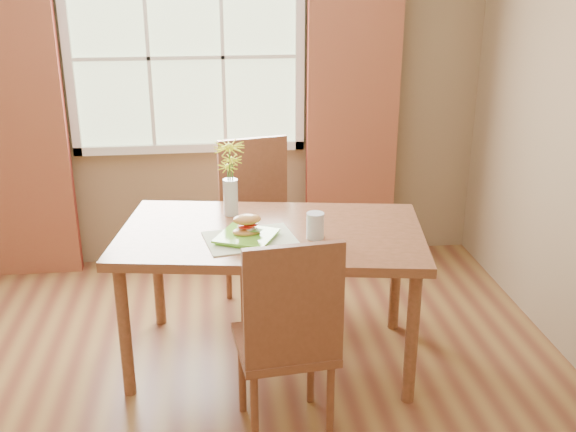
# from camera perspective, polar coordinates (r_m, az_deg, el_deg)

# --- Properties ---
(room) EXTENTS (4.24, 3.84, 2.74)m
(room) POSITION_cam_1_polar(r_m,az_deg,el_deg) (2.95, -9.40, 5.57)
(room) COLOR brown
(room) RESTS_ON ground
(window) EXTENTS (1.62, 0.06, 1.32)m
(window) POSITION_cam_1_polar(r_m,az_deg,el_deg) (4.76, -8.63, 13.13)
(window) COLOR #B4C998
(window) RESTS_ON room
(curtain_left) EXTENTS (0.65, 0.08, 2.20)m
(curtain_left) POSITION_cam_1_polar(r_m,az_deg,el_deg) (4.91, -22.04, 7.34)
(curtain_left) COLOR maroon
(curtain_left) RESTS_ON room
(curtain_right) EXTENTS (0.65, 0.08, 2.20)m
(curtain_right) POSITION_cam_1_polar(r_m,az_deg,el_deg) (4.84, 5.48, 8.57)
(curtain_right) COLOR maroon
(curtain_right) RESTS_ON room
(dining_table) EXTENTS (1.72, 1.14, 0.78)m
(dining_table) POSITION_cam_1_polar(r_m,az_deg,el_deg) (3.59, -1.42, -2.42)
(dining_table) COLOR brown
(dining_table) RESTS_ON room
(chair_near) EXTENTS (0.47, 0.47, 1.03)m
(chair_near) POSITION_cam_1_polar(r_m,az_deg,el_deg) (3.02, 0.05, -9.96)
(chair_near) COLOR brown
(chair_near) RESTS_ON room
(chair_far) EXTENTS (0.54, 0.54, 1.08)m
(chair_far) POSITION_cam_1_polar(r_m,az_deg,el_deg) (4.28, -2.56, -0.04)
(chair_far) COLOR brown
(chair_far) RESTS_ON room
(placemat) EXTENTS (0.50, 0.41, 0.01)m
(placemat) POSITION_cam_1_polar(r_m,az_deg,el_deg) (3.44, -3.20, -1.96)
(placemat) COLOR beige
(placemat) RESTS_ON dining_table
(plate) EXTENTS (0.36, 0.36, 0.01)m
(plate) POSITION_cam_1_polar(r_m,az_deg,el_deg) (3.44, -3.52, -1.85)
(plate) COLOR #6BC832
(plate) RESTS_ON placemat
(croissant_sandwich) EXTENTS (0.16, 0.12, 0.11)m
(croissant_sandwich) POSITION_cam_1_polar(r_m,az_deg,el_deg) (3.43, -3.50, -0.78)
(croissant_sandwich) COLOR #D28D47
(croissant_sandwich) RESTS_ON plate
(water_glass) EXTENTS (0.09, 0.09, 0.14)m
(water_glass) POSITION_cam_1_polar(r_m,az_deg,el_deg) (3.44, 2.32, -0.87)
(water_glass) COLOR silver
(water_glass) RESTS_ON dining_table
(flower_vase) EXTENTS (0.17, 0.17, 0.42)m
(flower_vase) POSITION_cam_1_polar(r_m,az_deg,el_deg) (3.72, -4.94, 3.81)
(flower_vase) COLOR silver
(flower_vase) RESTS_ON dining_table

